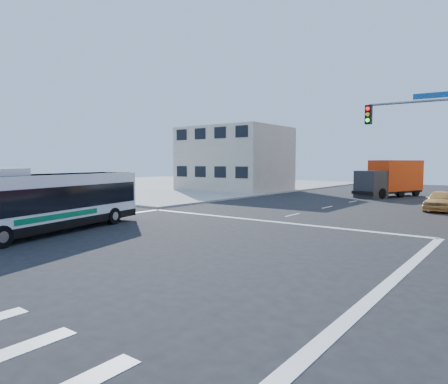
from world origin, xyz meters
The scene contains 7 objects.
ground centered at (0.00, 0.00, 0.00)m, with size 120.00×120.00×0.00m, color black.
sidewalk_nw centered at (-35.00, 35.00, 0.07)m, with size 50.00×50.00×0.15m, color gray.
building_west centered at (-17.02, 29.98, 4.01)m, with size 12.06×10.06×8.00m.
signal_mast_ne centered at (9.08, 10.62, 4.98)m, with size 7.91×1.13×8.07m.
transit_bus centered at (-6.63, -0.67, 1.62)m, with size 4.95×11.45×3.32m.
box_truck centered at (1.23, 32.40, 1.85)m, with size 5.30×8.81×3.82m.
parked_car centered at (7.65, 21.87, 0.77)m, with size 1.83×4.55×1.55m, color #DEAF5B.
Camera 1 is at (12.58, -11.34, 3.56)m, focal length 32.00 mm.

